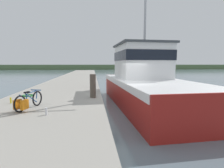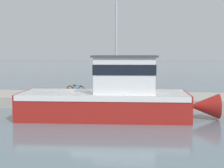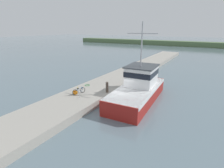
{
  "view_description": "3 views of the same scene",
  "coord_description": "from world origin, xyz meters",
  "px_view_note": "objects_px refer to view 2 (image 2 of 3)",
  "views": [
    {
      "loc": [
        -1.75,
        -8.86,
        2.46
      ],
      "look_at": [
        -0.67,
        0.94,
        1.32
      ],
      "focal_mm": 28.0,
      "sensor_mm": 36.0,
      "label": 1
    },
    {
      "loc": [
        21.47,
        3.91,
        3.9
      ],
      "look_at": [
        0.08,
        1.32,
        1.92
      ],
      "focal_mm": 55.0,
      "sensor_mm": 36.0,
      "label": 2
    },
    {
      "loc": [
        8.14,
        -15.72,
        7.67
      ],
      "look_at": [
        -1.88,
        1.28,
        1.34
      ],
      "focal_mm": 28.0,
      "sensor_mm": 36.0,
      "label": 3
    }
  ],
  "objects_px": {
    "water_bottle_by_bike": "(92,91)",
    "water_bottle_on_curb": "(61,93)",
    "fishing_boat_main": "(114,95)",
    "bicycle_touring": "(74,90)",
    "mooring_post": "(96,90)"
  },
  "relations": [
    {
      "from": "bicycle_touring",
      "to": "water_bottle_on_curb",
      "type": "height_order",
      "value": "bicycle_touring"
    },
    {
      "from": "water_bottle_by_bike",
      "to": "water_bottle_on_curb",
      "type": "height_order",
      "value": "water_bottle_by_bike"
    },
    {
      "from": "water_bottle_by_bike",
      "to": "water_bottle_on_curb",
      "type": "relative_size",
      "value": 1.05
    },
    {
      "from": "fishing_boat_main",
      "to": "water_bottle_by_bike",
      "type": "xyz_separation_m",
      "value": [
        -6.76,
        -2.53,
        -0.53
      ]
    },
    {
      "from": "bicycle_touring",
      "to": "water_bottle_by_bike",
      "type": "xyz_separation_m",
      "value": [
        -1.11,
        1.23,
        -0.18
      ]
    },
    {
      "from": "fishing_boat_main",
      "to": "bicycle_touring",
      "type": "xyz_separation_m",
      "value": [
        -5.65,
        -3.76,
        -0.35
      ]
    },
    {
      "from": "mooring_post",
      "to": "water_bottle_by_bike",
      "type": "distance_m",
      "value": 3.72
    },
    {
      "from": "bicycle_touring",
      "to": "mooring_post",
      "type": "bearing_deg",
      "value": 58.42
    },
    {
      "from": "fishing_boat_main",
      "to": "water_bottle_on_curb",
      "type": "xyz_separation_m",
      "value": [
        -4.76,
        -4.51,
        -0.54
      ]
    },
    {
      "from": "fishing_boat_main",
      "to": "water_bottle_on_curb",
      "type": "bearing_deg",
      "value": -139.65
    },
    {
      "from": "bicycle_touring",
      "to": "water_bottle_by_bike",
      "type": "height_order",
      "value": "bicycle_touring"
    },
    {
      "from": "water_bottle_by_bike",
      "to": "water_bottle_on_curb",
      "type": "distance_m",
      "value": 2.82
    },
    {
      "from": "bicycle_touring",
      "to": "water_bottle_on_curb",
      "type": "distance_m",
      "value": 1.18
    },
    {
      "from": "mooring_post",
      "to": "water_bottle_by_bike",
      "type": "height_order",
      "value": "mooring_post"
    },
    {
      "from": "water_bottle_on_curb",
      "to": "mooring_post",
      "type": "bearing_deg",
      "value": 61.51
    }
  ]
}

